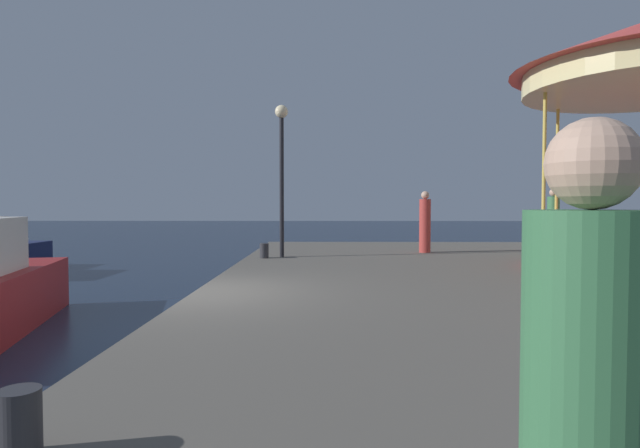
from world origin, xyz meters
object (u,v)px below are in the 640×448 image
at_px(lamp_post_mid_promenade, 282,153).
at_px(person_near_carousel, 425,224).
at_px(bollard_north, 20,423).
at_px(person_mid_promenade, 553,223).
at_px(bollard_center, 264,251).

xyz_separation_m(lamp_post_mid_promenade, person_near_carousel, (4.20, 1.36, -2.00)).
relative_size(lamp_post_mid_promenade, bollard_north, 10.44).
xyz_separation_m(bollard_north, person_near_carousel, (4.74, 12.75, 0.67)).
bearing_deg(lamp_post_mid_promenade, bollard_north, -92.72).
bearing_deg(person_near_carousel, person_mid_promenade, -6.86).
bearing_deg(bollard_north, person_mid_promenade, 55.70).
bearing_deg(person_mid_promenade, bollard_center, -171.63).
bearing_deg(bollard_north, person_near_carousel, 69.59).
relative_size(bollard_center, person_mid_promenade, 0.21).
relative_size(bollard_center, person_near_carousel, 0.22).
bearing_deg(bollard_north, lamp_post_mid_promenade, 87.28).
relative_size(bollard_north, person_near_carousel, 0.22).
distance_m(bollard_north, person_mid_promenade, 14.92).
bearing_deg(bollard_center, bollard_north, -90.44).
bearing_deg(lamp_post_mid_promenade, person_near_carousel, 17.95).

